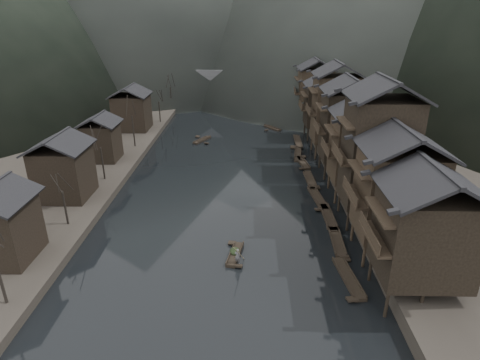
{
  "coord_description": "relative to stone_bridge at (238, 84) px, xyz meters",
  "views": [
    {
      "loc": [
        2.89,
        -36.57,
        23.17
      ],
      "look_at": [
        1.8,
        12.16,
        2.5
      ],
      "focal_mm": 30.0,
      "sensor_mm": 36.0,
      "label": 1
    }
  ],
  "objects": [
    {
      "name": "right_bank",
      "position": [
        35.0,
        -32.0,
        -4.21
      ],
      "size": [
        40.0,
        200.0,
        1.8
      ],
      "primitive_type": "cube",
      "color": "#2D2823",
      "rests_on": "ground"
    },
    {
      "name": "boatman",
      "position": [
        1.91,
        -75.47,
        -3.85
      ],
      "size": [
        0.7,
        0.57,
        1.66
      ],
      "primitive_type": "imported",
      "rotation": [
        0.0,
        0.0,
        2.82
      ],
      "color": "#58585B",
      "rests_on": "hero_sampan"
    },
    {
      "name": "stilt_houses",
      "position": [
        17.28,
        -52.82,
        3.84
      ],
      "size": [
        9.0,
        67.6,
        17.02
      ],
      "color": "black",
      "rests_on": "ground"
    },
    {
      "name": "midriver_boats",
      "position": [
        0.92,
        -16.1,
        -4.91
      ],
      "size": [
        17.5,
        42.41,
        0.45
      ],
      "color": "black",
      "rests_on": "water"
    },
    {
      "name": "left_houses",
      "position": [
        -20.5,
        -51.88,
        0.55
      ],
      "size": [
        8.1,
        53.2,
        8.73
      ],
      "color": "black",
      "rests_on": "left_bank"
    },
    {
      "name": "moored_sampans",
      "position": [
        12.13,
        -56.22,
        -4.91
      ],
      "size": [
        2.87,
        49.62,
        0.47
      ],
      "color": "black",
      "rests_on": "water"
    },
    {
      "name": "cargo_heap",
      "position": [
        1.57,
        -73.62,
        -4.36
      ],
      "size": [
        1.05,
        1.37,
        0.63
      ],
      "primitive_type": "ellipsoid",
      "color": "black",
      "rests_on": "hero_sampan"
    },
    {
      "name": "water",
      "position": [
        0.0,
        -72.0,
        -5.11
      ],
      "size": [
        300.0,
        300.0,
        0.0
      ],
      "primitive_type": "plane",
      "color": "black",
      "rests_on": "ground"
    },
    {
      "name": "bare_trees",
      "position": [
        -17.0,
        -48.09,
        1.42
      ],
      "size": [
        3.9,
        75.57,
        7.8
      ],
      "color": "black",
      "rests_on": "left_bank"
    },
    {
      "name": "left_bank",
      "position": [
        -35.0,
        -32.0,
        -4.51
      ],
      "size": [
        40.0,
        200.0,
        1.2
      ],
      "primitive_type": "cube",
      "color": "#2D2823",
      "rests_on": "ground"
    },
    {
      "name": "stone_bridge",
      "position": [
        0.0,
        0.0,
        0.0
      ],
      "size": [
        40.0,
        6.0,
        9.0
      ],
      "color": "#4C4C4F",
      "rests_on": "ground"
    },
    {
      "name": "bamboo_pole",
      "position": [
        2.11,
        -75.47,
        -1.46
      ],
      "size": [
        1.08,
        2.55,
        3.1
      ],
      "primitive_type": "cylinder",
      "rotation": [
        0.72,
        0.0,
        -0.39
      ],
      "color": "#8C7A51",
      "rests_on": "boatman"
    },
    {
      "name": "hero_sampan",
      "position": [
        1.61,
        -73.84,
        -4.91
      ],
      "size": [
        1.76,
        4.82,
        0.43
      ],
      "color": "black",
      "rests_on": "water"
    }
  ]
}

